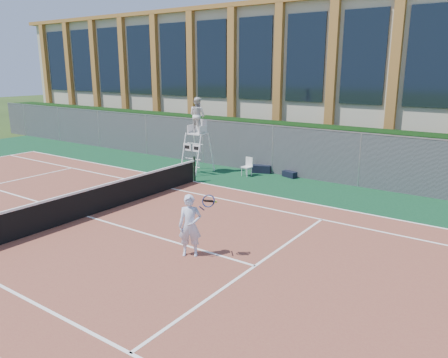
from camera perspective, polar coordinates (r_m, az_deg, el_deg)
The scene contains 12 objects.
ground at distance 14.99m, azimuth -17.44°, elevation -4.78°, with size 120.00×120.00×0.00m, color #233814.
apron at distance 15.58m, azimuth -14.54°, elevation -3.83°, with size 36.00×20.00×0.01m, color #0B341E.
tennis_court at distance 14.99m, azimuth -17.45°, elevation -4.71°, with size 23.77×10.97×0.02m, color brown.
tennis_net at distance 14.83m, azimuth -17.59°, elevation -2.82°, with size 0.10×11.30×1.10m.
fence at distance 21.03m, azimuth 1.57°, elevation 4.39°, with size 40.00×0.06×2.20m, color #595E60, non-canonical shape.
hedge at distance 22.02m, azimuth 3.30°, elevation 4.83°, with size 40.00×1.40×2.20m, color black.
building at distance 28.79m, azimuth 11.99°, elevation 12.89°, with size 45.00×10.60×8.22m.
umpire_chair at distance 19.96m, azimuth -3.50°, elevation 8.04°, with size 0.98×1.50×3.50m.
plastic_chair at distance 19.61m, azimuth 3.14°, elevation 1.84°, with size 0.44×0.44×0.83m.
sports_bag_near at distance 20.24m, azimuth 4.92°, elevation 1.31°, with size 0.84×0.34×0.36m, color black.
sports_bag_far at distance 19.59m, azimuth 8.56°, elevation 0.62°, with size 0.67×0.29×0.27m, color black.
tennis_player at distance 11.20m, azimuth -4.44°, elevation -6.07°, with size 0.98×0.75×1.64m.
Camera 1 is at (11.41, -8.48, 4.76)m, focal length 35.00 mm.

